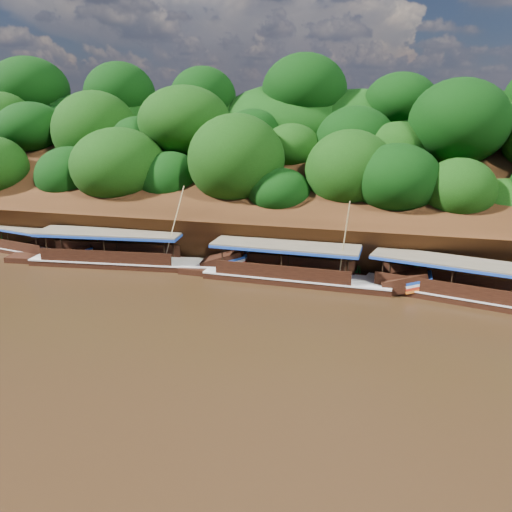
{
  "coord_description": "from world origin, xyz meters",
  "views": [
    {
      "loc": [
        4.22,
        -25.67,
        11.9
      ],
      "look_at": [
        -4.35,
        7.0,
        1.74
      ],
      "focal_mm": 35.0,
      "sensor_mm": 36.0,
      "label": 1
    }
  ],
  "objects_px": {
    "boat_0": "(480,294)",
    "boat_3": "(29,248)",
    "boat_1": "(307,275)",
    "boat_2": "(133,258)"
  },
  "relations": [
    {
      "from": "boat_1",
      "to": "boat_0",
      "type": "bearing_deg",
      "value": -2.89
    },
    {
      "from": "boat_2",
      "to": "boat_1",
      "type": "bearing_deg",
      "value": -8.06
    },
    {
      "from": "boat_0",
      "to": "boat_3",
      "type": "bearing_deg",
      "value": -170.29
    },
    {
      "from": "boat_2",
      "to": "boat_3",
      "type": "relative_size",
      "value": 1.39
    },
    {
      "from": "boat_0",
      "to": "boat_3",
      "type": "height_order",
      "value": "boat_0"
    },
    {
      "from": "boat_0",
      "to": "boat_1",
      "type": "distance_m",
      "value": 11.12
    },
    {
      "from": "boat_1",
      "to": "boat_3",
      "type": "height_order",
      "value": "boat_1"
    },
    {
      "from": "boat_1",
      "to": "boat_2",
      "type": "height_order",
      "value": "boat_2"
    },
    {
      "from": "boat_1",
      "to": "boat_2",
      "type": "bearing_deg",
      "value": 179.73
    },
    {
      "from": "boat_1",
      "to": "boat_3",
      "type": "xyz_separation_m",
      "value": [
        -23.86,
        1.36,
        -0.11
      ]
    }
  ]
}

